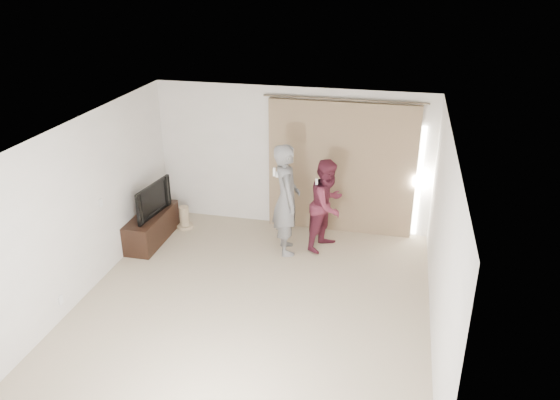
% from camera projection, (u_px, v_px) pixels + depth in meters
% --- Properties ---
extents(floor, '(5.50, 5.50, 0.00)m').
position_uv_depth(floor, '(253.00, 305.00, 7.91)').
color(floor, '#BEAF8E').
rests_on(floor, ground).
extents(wall_back, '(5.00, 0.04, 2.60)m').
position_uv_depth(wall_back, '(292.00, 158.00, 9.84)').
color(wall_back, silver).
rests_on(wall_back, ground).
extents(wall_left, '(0.04, 5.50, 2.60)m').
position_uv_depth(wall_left, '(85.00, 207.00, 7.89)').
color(wall_left, silver).
rests_on(wall_left, ground).
extents(ceiling, '(5.00, 5.50, 0.01)m').
position_uv_depth(ceiling, '(249.00, 132.00, 6.86)').
color(ceiling, silver).
rests_on(ceiling, wall_back).
extents(curtain, '(2.80, 0.11, 2.46)m').
position_uv_depth(curtain, '(342.00, 169.00, 9.63)').
color(curtain, '#9F8661').
rests_on(curtain, ground).
extents(tv_console, '(0.47, 1.35, 0.52)m').
position_uv_depth(tv_console, '(152.00, 227.00, 9.62)').
color(tv_console, black).
rests_on(tv_console, ground).
extents(tv, '(0.26, 1.01, 0.57)m').
position_uv_depth(tv, '(149.00, 199.00, 9.40)').
color(tv, black).
rests_on(tv, tv_console).
extents(scratching_post, '(0.31, 0.31, 0.42)m').
position_uv_depth(scratching_post, '(185.00, 219.00, 10.13)').
color(scratching_post, tan).
rests_on(scratching_post, ground).
extents(person_man, '(0.67, 0.81, 1.91)m').
position_uv_depth(person_man, '(286.00, 199.00, 9.01)').
color(person_man, slate).
rests_on(person_man, ground).
extents(person_woman, '(0.87, 0.96, 1.60)m').
position_uv_depth(person_woman, '(328.00, 205.00, 9.19)').
color(person_woman, maroon).
rests_on(person_woman, ground).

